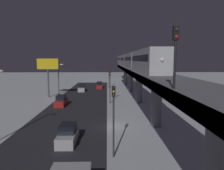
# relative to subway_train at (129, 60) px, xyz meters

# --- Properties ---
(ground_plane) EXTENTS (240.00, 240.00, 0.00)m
(ground_plane) POSITION_rel_subway_train_xyz_m (6.01, 34.65, -8.55)
(ground_plane) COLOR silver
(avenue_asphalt) EXTENTS (11.00, 107.32, 0.01)m
(avenue_asphalt) POSITION_rel_subway_train_xyz_m (11.93, 34.65, -8.54)
(avenue_asphalt) COLOR #28282D
(avenue_asphalt) RESTS_ON ground_plane
(elevated_railway) EXTENTS (5.00, 107.32, 6.77)m
(elevated_railway) POSITION_rel_subway_train_xyz_m (0.09, 34.65, -2.70)
(elevated_railway) COLOR slate
(elevated_railway) RESTS_ON ground_plane
(subway_train) EXTENTS (2.94, 74.07, 3.40)m
(subway_train) POSITION_rel_subway_train_xyz_m (0.00, 0.00, 0.00)
(subway_train) COLOR #B7BABF
(subway_train) RESTS_ON elevated_railway
(rail_signal) EXTENTS (0.36, 0.41, 4.00)m
(rail_signal) POSITION_rel_subway_train_xyz_m (2.02, 48.00, 0.95)
(rail_signal) COLOR black
(rail_signal) RESTS_ON elevated_railway
(sedan_silver) EXTENTS (1.91, 4.02, 1.97)m
(sedan_silver) POSITION_rel_subway_train_xyz_m (13.33, 3.36, -7.77)
(sedan_silver) COLOR #B2B2B7
(sedan_silver) RESTS_ON ground_plane
(sedan_red) EXTENTS (1.80, 4.58, 1.97)m
(sedan_red) POSITION_rel_subway_train_xyz_m (8.73, -2.80, -7.75)
(sedan_red) COLOR #A51E1E
(sedan_red) RESTS_ON ground_plane
(sedan_red_2) EXTENTS (1.80, 4.69, 1.97)m
(sedan_red_2) POSITION_rel_subway_train_xyz_m (15.13, 21.67, -7.75)
(sedan_red_2) COLOR #A51E1E
(sedan_red_2) RESTS_ON ground_plane
(sedan_silver_2) EXTENTS (1.80, 4.51, 1.97)m
(sedan_silver_2) POSITION_rel_subway_train_xyz_m (10.53, 39.97, -7.75)
(sedan_silver_2) COLOR #B2B2B7
(sedan_silver_2) RESTS_ON ground_plane
(traffic_light_near) EXTENTS (0.32, 0.44, 6.40)m
(traffic_light_near) POSITION_rel_subway_train_xyz_m (5.83, 43.54, -4.35)
(traffic_light_near) COLOR #2D2D2D
(traffic_light_near) RESTS_ON ground_plane
(traffic_light_mid) EXTENTS (0.32, 0.44, 6.40)m
(traffic_light_mid) POSITION_rel_subway_train_xyz_m (5.83, 20.00, -4.35)
(traffic_light_mid) COLOR #2D2D2D
(traffic_light_mid) RESTS_ON ground_plane
(traffic_light_far) EXTENTS (0.32, 0.44, 6.40)m
(traffic_light_far) POSITION_rel_subway_train_xyz_m (5.83, -3.54, -4.35)
(traffic_light_far) COLOR #2D2D2D
(traffic_light_far) RESTS_ON ground_plane
(commercial_billboard) EXTENTS (4.80, 0.36, 8.90)m
(commercial_billboard) POSITION_rel_subway_train_xyz_m (19.93, 12.62, -1.72)
(commercial_billboard) COLOR #4C4C51
(commercial_billboard) RESTS_ON ground_plane
(street_lamp_far) EXTENTS (1.35, 0.44, 7.65)m
(street_lamp_far) POSITION_rel_subway_train_xyz_m (18.01, 9.65, -3.74)
(street_lamp_far) COLOR #38383D
(street_lamp_far) RESTS_ON ground_plane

